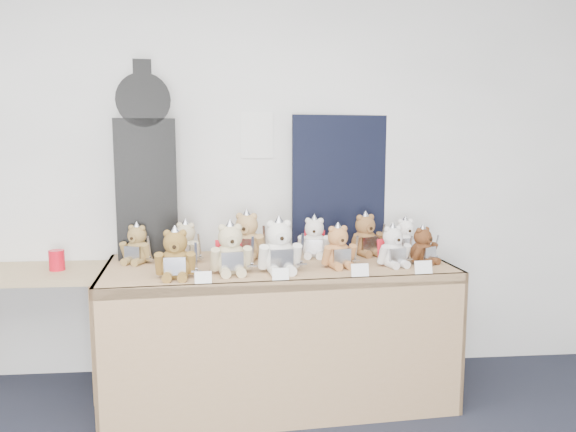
{
  "coord_description": "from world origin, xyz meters",
  "views": [
    {
      "loc": [
        0.51,
        -1.21,
        1.58
      ],
      "look_at": [
        0.79,
        1.93,
        1.13
      ],
      "focal_mm": 35.0,
      "sensor_mm": 36.0,
      "label": 1
    }
  ],
  "objects": [
    {
      "name": "teddy_back_centre_right",
      "position": [
        0.98,
        2.19,
        0.95
      ],
      "size": [
        0.23,
        0.2,
        0.28
      ],
      "rotation": [
        0.0,
        0.0,
        -0.17
      ],
      "color": "silver",
      "rests_on": "display_table"
    },
    {
      "name": "teddy_back_far_left",
      "position": [
        -0.09,
        2.11,
        0.94
      ],
      "size": [
        0.21,
        0.2,
        0.26
      ],
      "rotation": [
        0.0,
        0.0,
        -0.36
      ],
      "color": "olive",
      "rests_on": "display_table"
    },
    {
      "name": "teddy_front_centre",
      "position": [
        0.74,
        1.81,
        0.97
      ],
      "size": [
        0.28,
        0.23,
        0.33
      ],
      "rotation": [
        0.0,
        0.0,
        0.13
      ],
      "color": "silver",
      "rests_on": "display_table"
    },
    {
      "name": "entry_card_c",
      "position": [
        1.16,
        1.66,
        0.87
      ],
      "size": [
        0.1,
        0.03,
        0.07
      ],
      "primitive_type": "cube",
      "rotation": [
        -0.24,
        0.0,
        0.08
      ],
      "color": "silver",
      "rests_on": "display_table"
    },
    {
      "name": "teddy_back_left",
      "position": [
        0.2,
        2.11,
        0.94
      ],
      "size": [
        0.22,
        0.21,
        0.27
      ],
      "rotation": [
        0.0,
        0.0,
        -0.32
      ],
      "color": "#BEAF8A",
      "rests_on": "display_table"
    },
    {
      "name": "teddy_front_far_right",
      "position": [
        1.4,
        1.9,
        0.94
      ],
      "size": [
        0.22,
        0.2,
        0.27
      ],
      "rotation": [
        0.0,
        0.0,
        0.28
      ],
      "color": "silver",
      "rests_on": "display_table"
    },
    {
      "name": "room_shell",
      "position": [
        0.64,
        2.49,
        1.58
      ],
      "size": [
        6.0,
        6.0,
        6.0
      ],
      "color": "white",
      "rests_on": "floor"
    },
    {
      "name": "display_table",
      "position": [
        0.75,
        1.94,
        0.66
      ],
      "size": [
        2.06,
        0.99,
        0.83
      ],
      "rotation": [
        0.0,
        0.0,
        0.08
      ],
      "color": "#94714B",
      "rests_on": "floor"
    },
    {
      "name": "red_cup",
      "position": [
        -0.59,
        2.23,
        0.83
      ],
      "size": [
        0.09,
        0.09,
        0.12
      ],
      "primitive_type": "cylinder",
      "color": "red",
      "rests_on": "side_table"
    },
    {
      "name": "entry_card_d",
      "position": [
        1.51,
        1.69,
        0.87
      ],
      "size": [
        0.1,
        0.03,
        0.07
      ],
      "primitive_type": "cube",
      "rotation": [
        -0.24,
        0.0,
        0.08
      ],
      "color": "silver",
      "rests_on": "display_table"
    },
    {
      "name": "teddy_front_far_left",
      "position": [
        0.18,
        1.73,
        0.95
      ],
      "size": [
        0.24,
        0.19,
        0.3
      ],
      "rotation": [
        0.0,
        0.0,
        0.02
      ],
      "color": "brown",
      "rests_on": "display_table"
    },
    {
      "name": "teddy_back_centre_left",
      "position": [
        0.56,
        2.17,
        0.96
      ],
      "size": [
        0.26,
        0.24,
        0.32
      ],
      "rotation": [
        0.0,
        0.0,
        -0.25
      ],
      "color": "tan",
      "rests_on": "display_table"
    },
    {
      "name": "entry_card_a",
      "position": [
        0.33,
        1.59,
        0.87
      ],
      "size": [
        0.09,
        0.03,
        0.06
      ],
      "primitive_type": "cube",
      "rotation": [
        -0.24,
        0.0,
        0.08
      ],
      "color": "silver",
      "rests_on": "display_table"
    },
    {
      "name": "teddy_back_right",
      "position": [
        1.31,
        2.21,
        0.95
      ],
      "size": [
        0.25,
        0.23,
        0.3
      ],
      "rotation": [
        0.0,
        0.0,
        0.31
      ],
      "color": "brown",
      "rests_on": "display_table"
    },
    {
      "name": "teddy_front_end",
      "position": [
        1.6,
        1.95,
        0.93
      ],
      "size": [
        0.2,
        0.2,
        0.25
      ],
      "rotation": [
        0.0,
        0.0,
        0.56
      ],
      "color": "#55311D",
      "rests_on": "display_table"
    },
    {
      "name": "teddy_front_left",
      "position": [
        0.47,
        1.8,
        0.96
      ],
      "size": [
        0.26,
        0.23,
        0.31
      ],
      "rotation": [
        0.0,
        0.0,
        0.15
      ],
      "color": "tan",
      "rests_on": "display_table"
    },
    {
      "name": "guitar_case",
      "position": [
        -0.04,
        2.25,
        1.42
      ],
      "size": [
        0.37,
        0.17,
        1.19
      ],
      "rotation": [
        0.0,
        0.0,
        0.18
      ],
      "color": "black",
      "rests_on": "display_table"
    },
    {
      "name": "entry_card_b",
      "position": [
        0.73,
        1.62,
        0.87
      ],
      "size": [
        0.09,
        0.03,
        0.06
      ],
      "primitive_type": "cube",
      "rotation": [
        -0.24,
        0.0,
        0.08
      ],
      "color": "silver",
      "rests_on": "display_table"
    },
    {
      "name": "teddy_front_right",
      "position": [
        1.08,
        1.9,
        0.94
      ],
      "size": [
        0.23,
        0.2,
        0.27
      ],
      "rotation": [
        0.0,
        0.0,
        0.23
      ],
      "color": "#A66D3F",
      "rests_on": "display_table"
    },
    {
      "name": "teddy_back_end",
      "position": [
        1.57,
        2.23,
        0.94
      ],
      "size": [
        0.21,
        0.19,
        0.26
      ],
      "rotation": [
        0.0,
        0.0,
        0.19
      ],
      "color": "white",
      "rests_on": "display_table"
    },
    {
      "name": "side_table",
      "position": [
        -0.75,
        2.24,
        0.64
      ],
      "size": [
        0.93,
        0.52,
        0.77
      ],
      "rotation": [
        0.0,
        0.0,
        -0.0
      ],
      "color": "#967950",
      "rests_on": "floor"
    },
    {
      "name": "navy_board",
      "position": [
        1.19,
        2.44,
        1.27
      ],
      "size": [
        0.65,
        0.16,
        0.88
      ],
      "primitive_type": "cube",
      "rotation": [
        0.0,
        0.0,
        0.21
      ],
      "color": "black",
      "rests_on": "display_table"
    }
  ]
}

